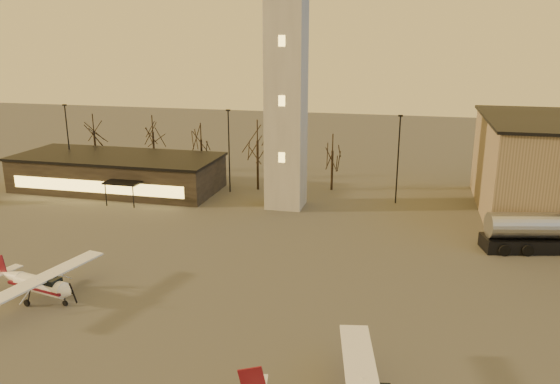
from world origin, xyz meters
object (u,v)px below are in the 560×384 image
Objects in this scene: control_tower at (286,57)px; fuel_truck at (537,235)px; terminal at (118,172)px; cessna_rear at (43,288)px.

control_tower reaches higher than fuel_truck.
control_tower is 26.24m from terminal.
cessna_rear is at bearing -165.41° from fuel_truck.
terminal is at bearing 121.02° from cessna_rear.
control_tower reaches higher than cessna_rear.
control_tower is 32.91m from cessna_rear.
terminal is 30.46m from cessna_rear.
control_tower is 3.15× the size of cessna_rear.
terminal is at bearing 155.38° from fuel_truck.
control_tower is 29.91m from fuel_truck.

